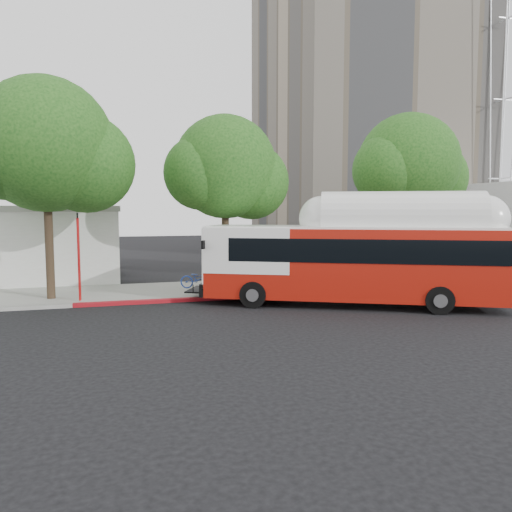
# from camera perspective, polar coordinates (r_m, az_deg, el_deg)

# --- Properties ---
(ground) EXTENTS (120.00, 120.00, 0.00)m
(ground) POSITION_cam_1_polar(r_m,az_deg,el_deg) (19.42, 3.33, -6.74)
(ground) COLOR black
(ground) RESTS_ON ground
(sidewalk) EXTENTS (60.00, 5.00, 0.15)m
(sidewalk) POSITION_cam_1_polar(r_m,az_deg,el_deg) (25.53, -1.53, -3.65)
(sidewalk) COLOR gray
(sidewalk) RESTS_ON ground
(curb_strip) EXTENTS (60.00, 0.30, 0.15)m
(curb_strip) POSITION_cam_1_polar(r_m,az_deg,el_deg) (23.06, 0.10, -4.62)
(curb_strip) COLOR gray
(curb_strip) RESTS_ON ground
(red_curb_segment) EXTENTS (10.00, 0.32, 0.16)m
(red_curb_segment) POSITION_cam_1_polar(r_m,az_deg,el_deg) (22.42, -7.32, -4.94)
(red_curb_segment) COLOR maroon
(red_curb_segment) RESTS_ON ground
(street_tree_left) EXTENTS (6.67, 5.80, 9.74)m
(street_tree_left) POSITION_cam_1_polar(r_m,az_deg,el_deg) (23.71, -21.74, 11.12)
(street_tree_left) COLOR #2D2116
(street_tree_left) RESTS_ON ground
(street_tree_mid) EXTENTS (5.75, 5.00, 8.62)m
(street_tree_mid) POSITION_cam_1_polar(r_m,az_deg,el_deg) (24.71, -2.66, 9.61)
(street_tree_mid) COLOR #2D2116
(street_tree_mid) RESTS_ON ground
(street_tree_right) EXTENTS (6.21, 5.40, 9.18)m
(street_tree_right) POSITION_cam_1_polar(r_m,az_deg,el_deg) (28.61, 17.67, 9.49)
(street_tree_right) COLOR #2D2116
(street_tree_right) RESTS_ON ground
(apartment_tower) EXTENTS (18.00, 18.00, 37.00)m
(apartment_tower) POSITION_cam_1_polar(r_m,az_deg,el_deg) (53.70, 12.18, 19.84)
(apartment_tower) COLOR gray
(apartment_tower) RESTS_ON ground
(comms_tower) EXTENTS (2.80, 2.80, 40.00)m
(comms_tower) POSITION_cam_1_polar(r_m,az_deg,el_deg) (50.88, 26.81, 23.04)
(comms_tower) COLOR silver
(comms_tower) RESTS_ON ground
(transit_bus) EXTENTS (12.70, 7.74, 3.86)m
(transit_bus) POSITION_cam_1_polar(r_m,az_deg,el_deg) (21.36, 10.94, -0.83)
(transit_bus) COLOR #A4160B
(transit_bus) RESTS_ON ground
(signal_pole) EXTENTS (0.11, 0.37, 3.92)m
(signal_pole) POSITION_cam_1_polar(r_m,az_deg,el_deg) (22.62, -19.59, -0.17)
(signal_pole) COLOR #B61313
(signal_pole) RESTS_ON ground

